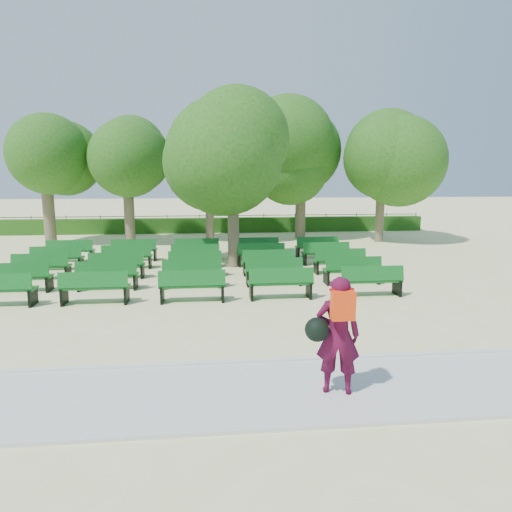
{
  "coord_description": "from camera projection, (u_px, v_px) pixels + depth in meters",
  "views": [
    {
      "loc": [
        -0.49,
        -14.05,
        3.38
      ],
      "look_at": [
        0.88,
        -1.0,
        1.1
      ],
      "focal_mm": 32.0,
      "sensor_mm": 36.0,
      "label": 1
    }
  ],
  "objects": [
    {
      "name": "ground",
      "position": [
        225.0,
        285.0,
        14.4
      ],
      "size": [
        120.0,
        120.0,
        0.0
      ],
      "primitive_type": "plane",
      "color": "beige"
    },
    {
      "name": "paving",
      "position": [
        243.0,
        394.0,
        7.15
      ],
      "size": [
        30.0,
        2.2,
        0.06
      ],
      "primitive_type": "cube",
      "color": "beige",
      "rests_on": "ground"
    },
    {
      "name": "hedge",
      "position": [
        216.0,
        225.0,
        28.04
      ],
      "size": [
        26.0,
        0.7,
        0.9
      ],
      "primitive_type": "cube",
      "color": "#235215",
      "rests_on": "ground"
    },
    {
      "name": "tree_line",
      "position": [
        218.0,
        241.0,
        24.2
      ],
      "size": [
        21.8,
        6.8,
        7.04
      ],
      "primitive_type": null,
      "color": "#295D19",
      "rests_on": "ground"
    },
    {
      "name": "bench_array",
      "position": [
        195.0,
        273.0,
        15.73
      ],
      "size": [
        1.81,
        0.6,
        1.14
      ],
      "rotation": [
        0.0,
        0.0,
        0.02
      ],
      "color": "#105E1C",
      "rests_on": "ground"
    },
    {
      "name": "tree_among",
      "position": [
        233.0,
        156.0,
        16.74
      ],
      "size": [
        4.48,
        4.48,
        6.16
      ],
      "color": "brown",
      "rests_on": "ground"
    },
    {
      "name": "curb",
      "position": [
        238.0,
        363.0,
        8.27
      ],
      "size": [
        30.0,
        0.12,
        0.1
      ],
      "primitive_type": "cube",
      "color": "silver",
      "rests_on": "ground"
    },
    {
      "name": "person",
      "position": [
        336.0,
        334.0,
        6.98
      ],
      "size": [
        0.91,
        0.59,
        1.85
      ],
      "rotation": [
        0.0,
        0.0,
        2.91
      ],
      "color": "#470A25",
      "rests_on": "ground"
    },
    {
      "name": "fence",
      "position": [
        216.0,
        232.0,
        28.51
      ],
      "size": [
        26.0,
        0.1,
        1.02
      ],
      "primitive_type": null,
      "color": "black",
      "rests_on": "ground"
    }
  ]
}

